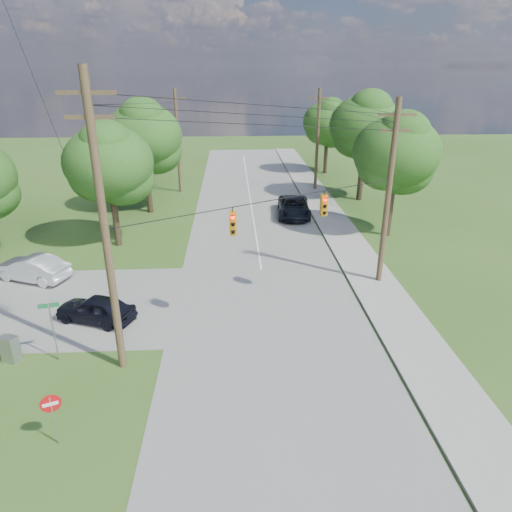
{
  "coord_description": "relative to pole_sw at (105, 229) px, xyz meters",
  "views": [
    {
      "loc": [
        0.25,
        -16.19,
        11.92
      ],
      "look_at": [
        1.39,
        5.0,
        3.07
      ],
      "focal_mm": 32.0,
      "sensor_mm": 36.0,
      "label": 1
    }
  ],
  "objects": [
    {
      "name": "car_cross_dark",
      "position": [
        -2.09,
        3.82,
        -5.51
      ],
      "size": [
        4.34,
        2.9,
        1.37
      ],
      "primitive_type": "imported",
      "rotation": [
        0.0,
        0.0,
        -1.92
      ],
      "color": "black",
      "rests_on": "cross_road"
    },
    {
      "name": "tree_w_far",
      "position": [
        -4.4,
        32.6,
        0.02
      ],
      "size": [
        6.0,
        6.0,
        8.73
      ],
      "color": "#3C2B1E",
      "rests_on": "ground"
    },
    {
      "name": "traffic_signals",
      "position": [
        7.15,
        4.03,
        -0.73
      ],
      "size": [
        4.91,
        3.27,
        1.05
      ],
      "color": "#C57A0B",
      "rests_on": "ground"
    },
    {
      "name": "tree_w_near",
      "position": [
        -3.4,
        14.6,
        -0.3
      ],
      "size": [
        6.0,
        6.0,
        8.4
      ],
      "color": "#3C2B1E",
      "rests_on": "ground"
    },
    {
      "name": "ground",
      "position": [
        4.6,
        -0.4,
        -6.23
      ],
      "size": [
        140.0,
        140.0,
        0.0
      ],
      "primitive_type": "plane",
      "color": "#32521B",
      "rests_on": "ground"
    },
    {
      "name": "tree_e_mid",
      "position": [
        17.1,
        25.6,
        0.68
      ],
      "size": [
        6.6,
        6.6,
        9.64
      ],
      "color": "#3C2B1E",
      "rests_on": "ground"
    },
    {
      "name": "tree_e_far",
      "position": [
        16.1,
        37.6,
        -0.31
      ],
      "size": [
        5.8,
        5.8,
        8.32
      ],
      "color": "#3C2B1E",
      "rests_on": "ground"
    },
    {
      "name": "street_name_sign",
      "position": [
        -2.91,
        0.6,
        -4.45
      ],
      "size": [
        0.83,
        0.22,
        2.81
      ],
      "rotation": [
        0.0,
        0.0,
        0.23
      ],
      "color": "gray",
      "rests_on": "ground"
    },
    {
      "name": "car_main_north",
      "position": [
        10.1,
        20.72,
        -5.41
      ],
      "size": [
        3.08,
        5.89,
        1.58
      ],
      "primitive_type": "imported",
      "rotation": [
        0.0,
        0.0,
        -0.08
      ],
      "color": "black",
      "rests_on": "main_road"
    },
    {
      "name": "pole_sw",
      "position": [
        0.0,
        0.0,
        0.0
      ],
      "size": [
        2.0,
        0.32,
        12.0
      ],
      "color": "brown",
      "rests_on": "ground"
    },
    {
      "name": "main_road",
      "position": [
        6.6,
        4.6,
        -6.21
      ],
      "size": [
        10.0,
        100.0,
        0.03
      ],
      "primitive_type": "cube",
      "color": "gray",
      "rests_on": "ground"
    },
    {
      "name": "tree_e_near",
      "position": [
        16.6,
        15.6,
        0.02
      ],
      "size": [
        6.2,
        6.2,
        8.81
      ],
      "color": "#3C2B1E",
      "rests_on": "ground"
    },
    {
      "name": "pole_north_e",
      "position": [
        13.5,
        29.6,
        -1.1
      ],
      "size": [
        2.0,
        0.32,
        10.0
      ],
      "color": "brown",
      "rests_on": "ground"
    },
    {
      "name": "tree_w_mid",
      "position": [
        -2.4,
        22.6,
        0.35
      ],
      "size": [
        6.4,
        6.4,
        9.22
      ],
      "color": "#3C2B1E",
      "rests_on": "ground"
    },
    {
      "name": "power_lines",
      "position": [
        6.1,
        11.14,
        2.93
      ],
      "size": [
        13.93,
        29.62,
        4.93
      ],
      "color": "black",
      "rests_on": "ground"
    },
    {
      "name": "sidewalk_east",
      "position": [
        13.3,
        4.6,
        -6.17
      ],
      "size": [
        2.6,
        100.0,
        0.12
      ],
      "primitive_type": "cube",
      "color": "gray",
      "rests_on": "ground"
    },
    {
      "name": "car_cross_silver",
      "position": [
        -7.2,
        8.9,
        -5.44
      ],
      "size": [
        4.87,
        3.16,
        1.52
      ],
      "primitive_type": "imported",
      "rotation": [
        0.0,
        0.0,
        -1.94
      ],
      "color": "silver",
      "rests_on": "cross_road"
    },
    {
      "name": "do_not_enter_sign",
      "position": [
        -1.24,
        -4.32,
        -4.72
      ],
      "size": [
        0.64,
        0.28,
        2.03
      ],
      "rotation": [
        0.0,
        0.0,
        0.38
      ],
      "color": "gray",
      "rests_on": "ground"
    },
    {
      "name": "pole_ne",
      "position": [
        13.5,
        7.6,
        -0.76
      ],
      "size": [
        2.0,
        0.32,
        10.5
      ],
      "color": "brown",
      "rests_on": "ground"
    },
    {
      "name": "pole_north_w",
      "position": [
        -0.4,
        29.6,
        -1.1
      ],
      "size": [
        2.0,
        0.32,
        10.0
      ],
      "color": "brown",
      "rests_on": "ground"
    },
    {
      "name": "control_cabinet",
      "position": [
        -4.89,
        0.6,
        -5.62
      ],
      "size": [
        0.8,
        0.69,
        1.22
      ],
      "primitive_type": "cube",
      "rotation": [
        0.0,
        0.0,
        -0.34
      ],
      "color": "gray",
      "rests_on": "ground"
    }
  ]
}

